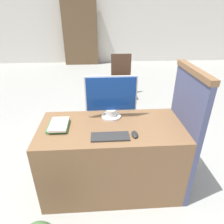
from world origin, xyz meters
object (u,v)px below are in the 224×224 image
(keyboard, at_px, (110,137))
(book_stack, at_px, (59,125))
(far_chair, at_px, (121,75))
(mouse, at_px, (135,134))
(monitor, at_px, (111,98))

(keyboard, xyz_separation_m, book_stack, (-0.48, 0.20, 0.02))
(keyboard, xyz_separation_m, far_chair, (0.40, 2.77, -0.29))
(mouse, bearing_deg, keyboard, -176.48)
(monitor, relative_size, book_stack, 2.01)
(book_stack, bearing_deg, monitor, 18.87)
(book_stack, bearing_deg, keyboard, -22.36)
(mouse, distance_m, far_chair, 2.78)
(mouse, xyz_separation_m, far_chair, (0.18, 2.76, -0.30))
(book_stack, bearing_deg, far_chair, 71.05)
(keyboard, height_order, far_chair, far_chair)
(keyboard, height_order, book_stack, book_stack)
(monitor, distance_m, mouse, 0.45)
(mouse, height_order, book_stack, book_stack)
(mouse, relative_size, far_chair, 0.12)
(mouse, relative_size, book_stack, 0.42)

